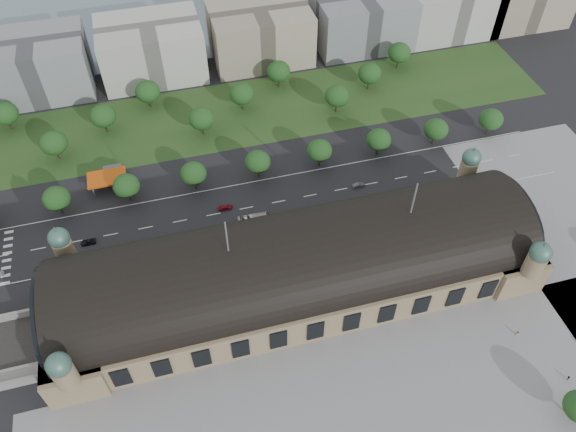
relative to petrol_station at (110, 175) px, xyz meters
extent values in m
plane|color=black|center=(53.91, -65.28, -2.95)|extent=(900.00, 900.00, 0.00)
cube|color=#8C7957|center=(53.91, -65.28, 3.05)|extent=(150.00, 40.00, 12.00)
cube|color=#8C7957|center=(-13.09, -65.28, 3.05)|extent=(16.00, 43.00, 12.00)
cube|color=#8C7957|center=(120.91, -65.28, 3.05)|extent=(16.00, 43.00, 12.00)
cylinder|color=black|center=(53.91, -65.28, 9.05)|extent=(144.00, 37.60, 37.60)
cylinder|color=black|center=(-19.09, -65.28, 11.05)|extent=(1.20, 32.00, 32.00)
cylinder|color=black|center=(126.91, -65.28, 11.05)|extent=(1.20, 32.00, 32.00)
cylinder|color=#8C7957|center=(-13.09, -44.28, 13.05)|extent=(6.00, 6.00, 8.00)
sphere|color=#436C5D|center=(-13.09, -44.28, 18.55)|extent=(6.40, 6.40, 6.40)
cone|color=#436C5D|center=(-13.09, -44.28, 22.55)|extent=(1.00, 1.00, 2.50)
cylinder|color=#8C7957|center=(120.91, -44.28, 13.05)|extent=(6.00, 6.00, 8.00)
sphere|color=#436C5D|center=(120.91, -44.28, 18.55)|extent=(6.40, 6.40, 6.40)
cone|color=#436C5D|center=(120.91, -44.28, 22.55)|extent=(1.00, 1.00, 2.50)
cylinder|color=#8C7957|center=(-13.09, -86.28, 13.05)|extent=(6.00, 6.00, 8.00)
sphere|color=#436C5D|center=(-13.09, -86.28, 18.55)|extent=(6.40, 6.40, 6.40)
cone|color=#436C5D|center=(-13.09, -86.28, 22.55)|extent=(1.00, 1.00, 2.50)
cylinder|color=#8C7957|center=(120.91, -86.28, 13.05)|extent=(6.00, 6.00, 8.00)
sphere|color=#436C5D|center=(120.91, -86.28, 18.55)|extent=(6.40, 6.40, 6.40)
cone|color=#436C5D|center=(120.91, -86.28, 22.55)|extent=(1.00, 1.00, 2.50)
cylinder|color=#59595B|center=(33.91, -65.28, 28.55)|extent=(0.50, 0.50, 12.00)
cylinder|color=#59595B|center=(88.91, -65.28, 28.55)|extent=(0.50, 0.50, 12.00)
cube|color=gray|center=(63.91, -109.28, -2.95)|extent=(190.00, 48.00, 0.12)
cube|color=black|center=(33.91, -27.28, -2.95)|extent=(260.00, 26.00, 0.10)
cube|color=#26451B|center=(38.91, 27.72, -2.95)|extent=(300.00, 45.00, 0.10)
cube|color=#C64C0B|center=(-1.09, -3.28, 1.75)|extent=(14.00, 9.00, 0.70)
cube|color=#59595B|center=(0.91, 2.72, -1.35)|extent=(7.00, 5.00, 3.20)
cylinder|color=#59595B|center=(-6.59, -0.08, -0.75)|extent=(0.50, 0.50, 4.40)
cylinder|color=#59595B|center=(4.41, -0.08, -0.75)|extent=(0.50, 0.50, 4.40)
cylinder|color=#59595B|center=(-6.59, -6.48, -0.75)|extent=(0.50, 0.50, 4.40)
cylinder|color=#59595B|center=(4.41, -6.48, -0.75)|extent=(0.50, 0.50, 4.40)
cube|color=gray|center=(-26.09, 67.72, 9.05)|extent=(45.00, 32.00, 24.00)
cube|color=beige|center=(23.91, 67.72, 9.05)|extent=(45.00, 32.00, 24.00)
cube|color=tan|center=(73.91, 67.72, 9.05)|extent=(45.00, 32.00, 24.00)
cube|color=gray|center=(123.91, 67.72, 9.05)|extent=(45.00, 32.00, 24.00)
cube|color=beige|center=(168.91, 67.72, 9.05)|extent=(45.00, 32.00, 24.00)
cylinder|color=#2D2116|center=(-18.09, -12.28, -0.79)|extent=(0.70, 0.70, 4.32)
ellipsoid|color=#1C4418|center=(-18.09, -12.28, 4.49)|extent=(9.60, 9.60, 8.16)
cylinder|color=#2D2116|center=(5.91, -12.28, -0.79)|extent=(0.70, 0.70, 4.32)
ellipsoid|color=#1C4418|center=(5.91, -12.28, 4.49)|extent=(9.60, 9.60, 8.16)
cylinder|color=#2D2116|center=(29.91, -12.28, -0.79)|extent=(0.70, 0.70, 4.32)
ellipsoid|color=#1C4418|center=(29.91, -12.28, 4.49)|extent=(9.60, 9.60, 8.16)
cylinder|color=#2D2116|center=(53.91, -12.28, -0.79)|extent=(0.70, 0.70, 4.32)
ellipsoid|color=#1C4418|center=(53.91, -12.28, 4.49)|extent=(9.60, 9.60, 8.16)
cylinder|color=#2D2116|center=(77.91, -12.28, -0.79)|extent=(0.70, 0.70, 4.32)
ellipsoid|color=#1C4418|center=(77.91, -12.28, 4.49)|extent=(9.60, 9.60, 8.16)
cylinder|color=#2D2116|center=(101.91, -12.28, -0.79)|extent=(0.70, 0.70, 4.32)
ellipsoid|color=#1C4418|center=(101.91, -12.28, 4.49)|extent=(9.60, 9.60, 8.16)
cylinder|color=#2D2116|center=(125.91, -12.28, -0.79)|extent=(0.70, 0.70, 4.32)
ellipsoid|color=#1C4418|center=(125.91, -12.28, 4.49)|extent=(9.60, 9.60, 8.16)
cylinder|color=#2D2116|center=(149.91, -12.28, -0.79)|extent=(0.70, 0.70, 4.32)
ellipsoid|color=#1C4418|center=(149.91, -12.28, 4.49)|extent=(9.60, 9.60, 8.16)
cylinder|color=#2D2116|center=(-38.09, 41.72, -0.61)|extent=(0.70, 0.70, 4.68)
ellipsoid|color=#1C4418|center=(-38.09, 41.72, 5.11)|extent=(10.40, 10.40, 8.84)
cylinder|color=#2D2116|center=(-19.09, 17.72, -0.61)|extent=(0.70, 0.70, 4.68)
ellipsoid|color=#1C4418|center=(-19.09, 17.72, 5.11)|extent=(10.40, 10.40, 8.84)
cylinder|color=#2D2116|center=(-0.09, 29.72, -0.61)|extent=(0.70, 0.70, 4.68)
ellipsoid|color=#1C4418|center=(-0.09, 29.72, 5.11)|extent=(10.40, 10.40, 8.84)
cylinder|color=#2D2116|center=(18.91, 41.72, -0.61)|extent=(0.70, 0.70, 4.68)
ellipsoid|color=#1C4418|center=(18.91, 41.72, 5.11)|extent=(10.40, 10.40, 8.84)
cylinder|color=#2D2116|center=(37.91, 17.72, -0.61)|extent=(0.70, 0.70, 4.68)
ellipsoid|color=#1C4418|center=(37.91, 17.72, 5.11)|extent=(10.40, 10.40, 8.84)
cylinder|color=#2D2116|center=(56.91, 29.72, -0.61)|extent=(0.70, 0.70, 4.68)
ellipsoid|color=#1C4418|center=(56.91, 29.72, 5.11)|extent=(10.40, 10.40, 8.84)
cylinder|color=#2D2116|center=(75.91, 41.72, -0.61)|extent=(0.70, 0.70, 4.68)
ellipsoid|color=#1C4418|center=(75.91, 41.72, 5.11)|extent=(10.40, 10.40, 8.84)
cylinder|color=#2D2116|center=(94.91, 17.72, -0.61)|extent=(0.70, 0.70, 4.68)
ellipsoid|color=#1C4418|center=(94.91, 17.72, 5.11)|extent=(10.40, 10.40, 8.84)
cylinder|color=#2D2116|center=(113.91, 29.72, -0.61)|extent=(0.70, 0.70, 4.68)
ellipsoid|color=#1C4418|center=(113.91, 29.72, 5.11)|extent=(10.40, 10.40, 8.84)
cylinder|color=#2D2116|center=(132.91, 41.72, -0.61)|extent=(0.70, 0.70, 4.68)
ellipsoid|color=#1C4418|center=(132.91, 41.72, 5.11)|extent=(10.40, 10.40, 8.84)
cylinder|color=#2D2116|center=(113.91, -125.28, -0.97)|extent=(0.70, 0.70, 3.96)
imported|color=black|center=(-9.62, -29.17, -2.24)|extent=(5.17, 2.51, 1.42)
imported|color=maroon|center=(38.58, -25.69, -2.19)|extent=(5.23, 2.14, 1.52)
imported|color=#1A1845|center=(62.53, -38.19, -2.22)|extent=(4.35, 1.89, 1.46)
imported|color=#4F5056|center=(88.67, -27.46, -2.18)|extent=(4.68, 1.74, 1.53)
imported|color=black|center=(-21.81, -44.28, -2.27)|extent=(4.29, 3.19, 1.35)
imported|color=#993313|center=(-2.56, -43.40, -2.31)|extent=(5.08, 3.97, 1.28)
imported|color=#171A42|center=(6.37, -44.28, -2.17)|extent=(5.79, 4.18, 1.56)
imported|color=#54565B|center=(13.41, -40.28, -2.20)|extent=(4.71, 3.65, 1.50)
imported|color=#BBBABD|center=(15.90, -44.28, -2.17)|extent=(4.99, 3.25, 1.55)
imported|color=gray|center=(5.66, -40.28, -2.12)|extent=(6.33, 5.88, 1.65)
imported|color=black|center=(24.74, -40.28, -2.25)|extent=(5.14, 4.02, 1.39)
imported|color=#B1461C|center=(39.20, -38.28, -1.32)|extent=(11.84, 3.44, 3.26)
imported|color=beige|center=(47.16, -34.49, -1.37)|extent=(11.43, 2.93, 3.17)
imported|color=beige|center=(89.99, -38.28, -1.34)|extent=(11.55, 2.79, 3.21)
imported|color=gray|center=(112.81, -99.04, -2.00)|extent=(1.05, 0.78, 1.91)
imported|color=gray|center=(119.12, -115.46, -2.08)|extent=(1.21, 0.98, 1.73)
camera|label=1|loc=(24.46, -163.78, 145.47)|focal=35.00mm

